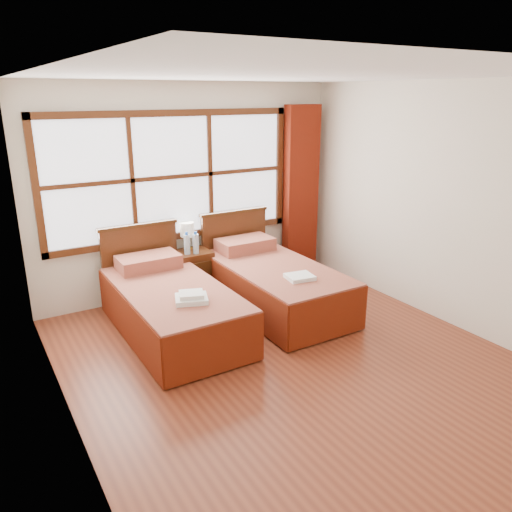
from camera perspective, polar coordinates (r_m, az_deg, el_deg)
floor at (r=4.92m, az=4.13°, el=-11.90°), size 4.50×4.50×0.00m
ceiling at (r=4.27m, az=4.96°, el=19.94°), size 4.50×4.50×0.00m
wall_back at (r=6.34m, az=-7.47°, el=7.42°), size 4.00×0.00×4.00m
wall_left at (r=3.68m, az=-21.76°, el=-1.57°), size 0.00×4.50×4.50m
wall_right at (r=5.79m, az=20.92°, el=5.37°), size 0.00×4.50×4.50m
window at (r=6.18m, az=-9.54°, el=8.93°), size 3.16×0.06×1.56m
curtain at (r=7.03m, az=5.14°, el=7.48°), size 0.50×0.16×2.30m
bed_left at (r=5.42m, az=-9.69°, el=-5.58°), size 1.03×2.05×0.99m
bed_right at (r=5.97m, az=1.91°, el=-3.05°), size 1.03×2.05×1.00m
nightstand at (r=6.33m, az=-7.24°, el=-2.04°), size 0.44×0.44×0.59m
towels_left at (r=4.90m, az=-7.40°, el=-4.72°), size 0.38×0.36×0.09m
towels_right at (r=5.44m, az=5.01°, el=-2.39°), size 0.32×0.29×0.04m
lamp at (r=6.28m, az=-7.87°, el=2.94°), size 0.18×0.18×0.34m
bottle_near at (r=6.10m, az=-7.90°, el=1.35°), size 0.07×0.07×0.28m
bottle_far at (r=6.11m, az=-6.90°, el=1.42°), size 0.07×0.07×0.28m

